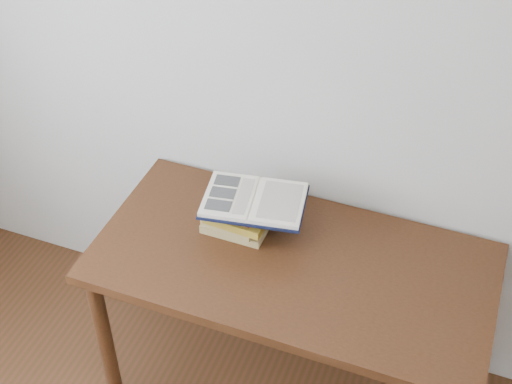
% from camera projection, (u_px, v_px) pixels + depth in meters
% --- Properties ---
extents(desk, '(1.41, 0.71, 0.76)m').
position_uv_depth(desk, '(291.00, 279.00, 2.57)').
color(desk, '#452311').
rests_on(desk, ground).
extents(book_stack, '(0.25, 0.19, 0.13)m').
position_uv_depth(book_stack, '(237.00, 215.00, 2.59)').
color(book_stack, '#A29153').
rests_on(book_stack, desk).
extents(open_book, '(0.40, 0.31, 0.03)m').
position_uv_depth(open_book, '(254.00, 200.00, 2.53)').
color(open_book, black).
rests_on(open_book, book_stack).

